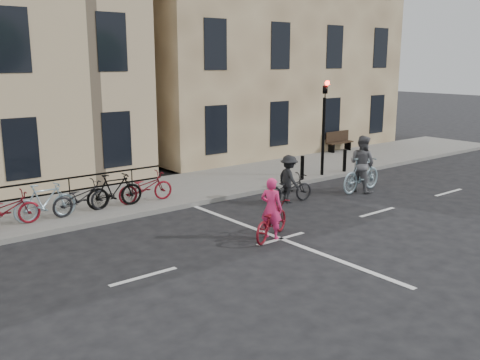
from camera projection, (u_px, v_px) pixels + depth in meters
ground at (281, 239)px, 13.88m from camera, size 120.00×120.00×0.00m
sidewalk at (47, 212)px, 16.02m from camera, size 46.00×4.00×0.15m
building_east at (240, 29)px, 27.92m from camera, size 14.00×10.00×12.00m
traffic_light at (324, 116)px, 20.42m from camera, size 0.18×0.30×3.90m
bollard_east at (302, 168)px, 20.03m from camera, size 0.14×0.14×0.90m
bollard_west at (345, 160)px, 21.49m from camera, size 0.14×0.14×0.90m
bench at (339, 140)px, 26.32m from camera, size 1.60×0.41×0.97m
parked_bikes at (45, 203)px, 14.95m from camera, size 8.30×1.23×1.05m
cyclist_pink at (271, 217)px, 13.83m from camera, size 1.91×1.33×1.61m
cyclist_grey at (362, 169)px, 18.71m from camera, size 2.10×1.03×2.00m
cyclist_dark at (289, 184)px, 17.32m from camera, size 1.83×1.09×1.56m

